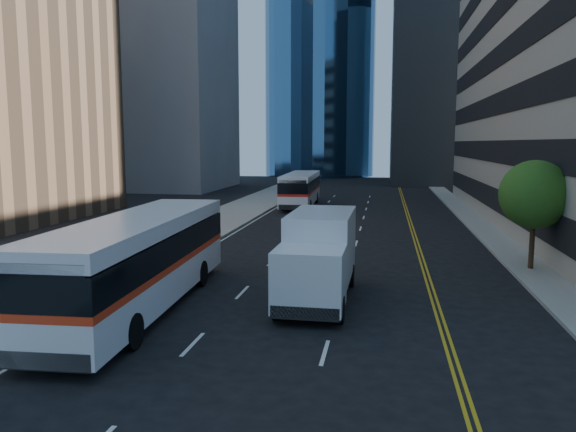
% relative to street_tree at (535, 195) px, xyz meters
% --- Properties ---
extents(ground, '(160.00, 160.00, 0.00)m').
position_rel_street_tree_xyz_m(ground, '(-9.00, -8.00, -3.64)').
color(ground, black).
rests_on(ground, ground).
extents(sidewalk_west, '(5.00, 90.00, 0.15)m').
position_rel_street_tree_xyz_m(sidewalk_west, '(-19.50, 17.00, -3.57)').
color(sidewalk_west, gray).
rests_on(sidewalk_west, ground).
extents(sidewalk_east, '(2.00, 90.00, 0.15)m').
position_rel_street_tree_xyz_m(sidewalk_east, '(-0.00, 17.00, -3.57)').
color(sidewalk_east, gray).
rests_on(sidewalk_east, ground).
extents(midrise_west, '(18.00, 18.00, 35.00)m').
position_rel_street_tree_xyz_m(midrise_west, '(-37.00, 44.00, 13.86)').
color(midrise_west, gray).
rests_on(midrise_west, ground).
extents(street_tree, '(3.20, 3.20, 5.10)m').
position_rel_street_tree_xyz_m(street_tree, '(0.00, 0.00, 0.00)').
color(street_tree, '#332114').
rests_on(street_tree, sidewalk_east).
extents(bus_front, '(3.51, 13.22, 3.38)m').
position_rel_street_tree_xyz_m(bus_front, '(-15.60, -8.84, -1.80)').
color(bus_front, white).
rests_on(bus_front, ground).
extents(bus_rear, '(3.03, 12.21, 3.13)m').
position_rel_street_tree_xyz_m(bus_rear, '(-14.77, 25.42, -1.93)').
color(bus_rear, white).
rests_on(bus_rear, ground).
extents(box_truck, '(2.48, 6.97, 3.32)m').
position_rel_street_tree_xyz_m(box_truck, '(-9.32, -6.56, -1.89)').
color(box_truck, silver).
rests_on(box_truck, ground).
extents(trash_can, '(0.63, 0.63, 0.90)m').
position_rel_street_tree_xyz_m(trash_can, '(-18.17, -11.27, -3.04)').
color(trash_can, black).
rests_on(trash_can, sidewalk_west).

